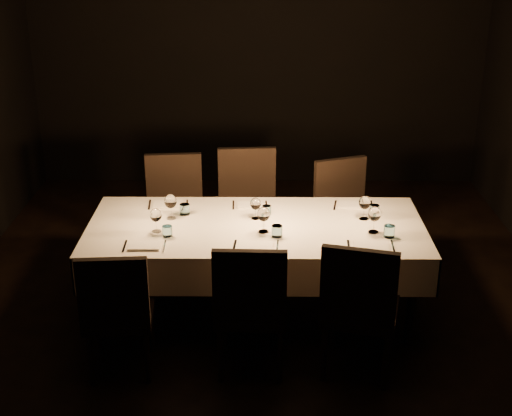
{
  "coord_description": "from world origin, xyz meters",
  "views": [
    {
      "loc": [
        0.03,
        -4.87,
        2.93
      ],
      "look_at": [
        0.0,
        0.0,
        0.9
      ],
      "focal_mm": 50.0,
      "sensor_mm": 36.0,
      "label": 1
    }
  ],
  "objects_px": {
    "chair_near_center": "(251,304)",
    "chair_far_right": "(344,211)",
    "dining_table": "(256,234)",
    "chair_near_left": "(117,308)",
    "chair_near_right": "(359,304)",
    "chair_far_center": "(248,205)",
    "chair_far_left": "(175,209)"
  },
  "relations": [
    {
      "from": "chair_near_right",
      "to": "chair_near_center",
      "type": "bearing_deg",
      "value": 12.51
    },
    {
      "from": "dining_table",
      "to": "chair_far_left",
      "type": "xyz_separation_m",
      "value": [
        -0.71,
        0.81,
        -0.13
      ]
    },
    {
      "from": "chair_far_right",
      "to": "chair_near_center",
      "type": "bearing_deg",
      "value": -136.29
    },
    {
      "from": "dining_table",
      "to": "chair_near_center",
      "type": "xyz_separation_m",
      "value": [
        -0.03,
        -0.78,
        -0.15
      ]
    },
    {
      "from": "dining_table",
      "to": "chair_far_right",
      "type": "relative_size",
      "value": 2.57
    },
    {
      "from": "chair_near_left",
      "to": "chair_far_right",
      "type": "height_order",
      "value": "chair_far_right"
    },
    {
      "from": "dining_table",
      "to": "chair_near_center",
      "type": "distance_m",
      "value": 0.79
    },
    {
      "from": "chair_near_left",
      "to": "chair_far_right",
      "type": "distance_m",
      "value": 2.31
    },
    {
      "from": "dining_table",
      "to": "chair_near_right",
      "type": "relative_size",
      "value": 2.49
    },
    {
      "from": "dining_table",
      "to": "chair_far_center",
      "type": "bearing_deg",
      "value": 95.14
    },
    {
      "from": "chair_far_right",
      "to": "dining_table",
      "type": "bearing_deg",
      "value": -153.36
    },
    {
      "from": "chair_near_center",
      "to": "chair_far_right",
      "type": "xyz_separation_m",
      "value": [
        0.79,
        1.57,
        -0.0
      ]
    },
    {
      "from": "chair_near_center",
      "to": "chair_far_right",
      "type": "bearing_deg",
      "value": -115.02
    },
    {
      "from": "dining_table",
      "to": "chair_near_right",
      "type": "height_order",
      "value": "chair_near_right"
    },
    {
      "from": "chair_near_right",
      "to": "chair_far_center",
      "type": "relative_size",
      "value": 0.97
    },
    {
      "from": "dining_table",
      "to": "chair_far_left",
      "type": "relative_size",
      "value": 2.49
    },
    {
      "from": "chair_near_left",
      "to": "chair_far_left",
      "type": "distance_m",
      "value": 1.63
    },
    {
      "from": "chair_near_right",
      "to": "chair_far_right",
      "type": "distance_m",
      "value": 1.6
    },
    {
      "from": "chair_near_right",
      "to": "chair_far_center",
      "type": "bearing_deg",
      "value": -50.83
    },
    {
      "from": "dining_table",
      "to": "chair_far_center",
      "type": "distance_m",
      "value": 0.87
    },
    {
      "from": "dining_table",
      "to": "chair_far_left",
      "type": "distance_m",
      "value": 1.08
    },
    {
      "from": "chair_near_left",
      "to": "chair_far_left",
      "type": "xyz_separation_m",
      "value": [
        0.2,
        1.62,
        0.03
      ]
    },
    {
      "from": "chair_near_center",
      "to": "chair_far_right",
      "type": "relative_size",
      "value": 1.01
    },
    {
      "from": "chair_near_right",
      "to": "chair_far_right",
      "type": "bearing_deg",
      "value": -78.12
    },
    {
      "from": "chair_near_right",
      "to": "chair_far_center",
      "type": "xyz_separation_m",
      "value": [
        -0.76,
        1.66,
        0.02
      ]
    },
    {
      "from": "chair_near_center",
      "to": "chair_near_right",
      "type": "height_order",
      "value": "chair_near_right"
    },
    {
      "from": "chair_near_center",
      "to": "chair_far_left",
      "type": "bearing_deg",
      "value": -65.25
    },
    {
      "from": "dining_table",
      "to": "chair_near_left",
      "type": "distance_m",
      "value": 1.23
    },
    {
      "from": "chair_near_right",
      "to": "chair_near_left",
      "type": "bearing_deg",
      "value": 14.71
    },
    {
      "from": "chair_far_left",
      "to": "dining_table",
      "type": "bearing_deg",
      "value": -53.98
    },
    {
      "from": "dining_table",
      "to": "chair_far_right",
      "type": "height_order",
      "value": "chair_far_right"
    },
    {
      "from": "dining_table",
      "to": "chair_far_right",
      "type": "bearing_deg",
      "value": 46.29
    }
  ]
}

